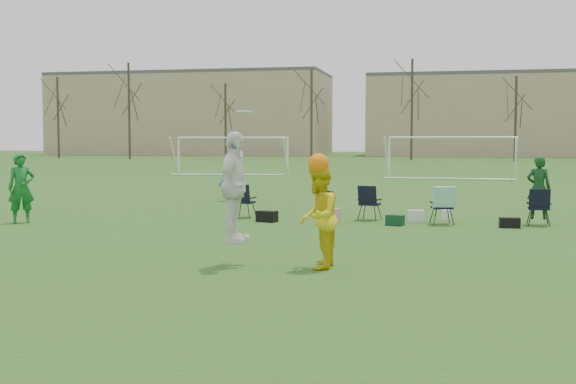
% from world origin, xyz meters
% --- Properties ---
extents(ground, '(260.00, 260.00, 0.00)m').
position_xyz_m(ground, '(0.00, 0.00, 0.00)').
color(ground, '#284E18').
rests_on(ground, ground).
extents(fielder_green_near, '(0.82, 0.77, 1.88)m').
position_xyz_m(fielder_green_near, '(-7.52, 5.74, 0.94)').
color(fielder_green_near, '#126925').
rests_on(fielder_green_near, ground).
extents(fielder_blue, '(1.19, 1.13, 1.62)m').
position_xyz_m(fielder_blue, '(-4.02, 13.77, 0.81)').
color(fielder_blue, blue).
rests_on(fielder_blue, ground).
extents(center_contest, '(2.09, 1.15, 2.74)m').
position_xyz_m(center_contest, '(0.70, 0.58, 1.16)').
color(center_contest, white).
rests_on(center_contest, ground).
extents(sideline_setup, '(8.69, 1.75, 1.81)m').
position_xyz_m(sideline_setup, '(2.97, 8.12, 0.54)').
color(sideline_setup, '#103D1A').
rests_on(sideline_setup, ground).
extents(goal_left, '(7.39, 0.76, 2.46)m').
position_xyz_m(goal_left, '(-10.00, 34.00, 1.92)').
color(goal_left, white).
rests_on(goal_left, ground).
extents(goal_mid, '(7.40, 0.63, 2.46)m').
position_xyz_m(goal_mid, '(4.00, 32.00, 1.92)').
color(goal_mid, white).
rests_on(goal_mid, ground).
extents(tree_line, '(110.28, 3.28, 11.40)m').
position_xyz_m(tree_line, '(0.24, 69.85, 5.09)').
color(tree_line, '#382B21').
rests_on(tree_line, ground).
extents(building_row, '(126.00, 16.00, 13.00)m').
position_xyz_m(building_row, '(6.73, 96.00, 5.99)').
color(building_row, tan).
rests_on(building_row, ground).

